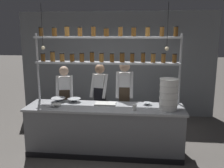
# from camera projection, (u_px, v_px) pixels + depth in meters

# --- Properties ---
(ground_plane) EXTENTS (40.00, 40.00, 0.00)m
(ground_plane) POSITION_uv_depth(u_px,v_px,m) (105.00, 152.00, 4.87)
(ground_plane) COLOR #5B5651
(back_wall) EXTENTS (5.36, 0.12, 2.84)m
(back_wall) POSITION_uv_depth(u_px,v_px,m) (116.00, 64.00, 6.90)
(back_wall) COLOR gray
(back_wall) RESTS_ON ground_plane
(prep_counter) EXTENTS (2.96, 0.76, 0.92)m
(prep_counter) POSITION_uv_depth(u_px,v_px,m) (105.00, 129.00, 4.78)
(prep_counter) COLOR gray
(prep_counter) RESTS_ON ground_plane
(spice_shelf_unit) EXTENTS (2.84, 0.28, 2.41)m
(spice_shelf_unit) POSITION_uv_depth(u_px,v_px,m) (106.00, 52.00, 4.81)
(spice_shelf_unit) COLOR #ADAFB5
(spice_shelf_unit) RESTS_ON ground_plane
(chef_left) EXTENTS (0.41, 0.33, 1.59)m
(chef_left) POSITION_uv_depth(u_px,v_px,m) (65.00, 98.00, 5.36)
(chef_left) COLOR black
(chef_left) RESTS_ON ground_plane
(chef_center) EXTENTS (0.41, 0.34, 1.63)m
(chef_center) POSITION_uv_depth(u_px,v_px,m) (100.00, 96.00, 5.41)
(chef_center) COLOR black
(chef_center) RESTS_ON ground_plane
(chef_right) EXTENTS (0.37, 0.30, 1.71)m
(chef_right) POSITION_uv_depth(u_px,v_px,m) (124.00, 95.00, 5.22)
(chef_right) COLOR black
(chef_right) RESTS_ON ground_plane
(container_stack) EXTENTS (0.34, 0.34, 0.57)m
(container_stack) POSITION_uv_depth(u_px,v_px,m) (169.00, 94.00, 4.41)
(container_stack) COLOR white
(container_stack) RESTS_ON prep_counter
(cutting_board) EXTENTS (0.40, 0.26, 0.02)m
(cutting_board) POSITION_uv_depth(u_px,v_px,m) (105.00, 104.00, 4.81)
(cutting_board) COLOR silver
(cutting_board) RESTS_ON prep_counter
(prep_bowl_near_left) EXTENTS (0.29, 0.29, 0.08)m
(prep_bowl_near_left) POSITION_uv_depth(u_px,v_px,m) (58.00, 100.00, 4.99)
(prep_bowl_near_left) COLOR #B2B7BC
(prep_bowl_near_left) RESTS_ON prep_counter
(prep_bowl_center_front) EXTENTS (0.17, 0.17, 0.05)m
(prep_bowl_center_front) POSITION_uv_depth(u_px,v_px,m) (147.00, 104.00, 4.78)
(prep_bowl_center_front) COLOR #B2B7BC
(prep_bowl_center_front) RESTS_ON prep_counter
(prep_bowl_center_back) EXTENTS (0.27, 0.27, 0.07)m
(prep_bowl_center_back) POSITION_uv_depth(u_px,v_px,m) (74.00, 100.00, 4.97)
(prep_bowl_center_back) COLOR #B2B7BC
(prep_bowl_center_back) RESTS_ON prep_counter
(prep_bowl_near_right) EXTENTS (0.20, 0.20, 0.05)m
(prep_bowl_near_right) POSITION_uv_depth(u_px,v_px,m) (57.00, 105.00, 4.65)
(prep_bowl_near_right) COLOR silver
(prep_bowl_near_right) RESTS_ON prep_counter
(serving_cup_front) EXTENTS (0.07, 0.07, 0.11)m
(serving_cup_front) POSITION_uv_depth(u_px,v_px,m) (135.00, 108.00, 4.41)
(serving_cup_front) COLOR silver
(serving_cup_front) RESTS_ON prep_counter
(pendant_light_row) EXTENTS (2.31, 0.07, 0.82)m
(pendant_light_row) POSITION_uv_depth(u_px,v_px,m) (103.00, 45.00, 4.46)
(pendant_light_row) COLOR black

